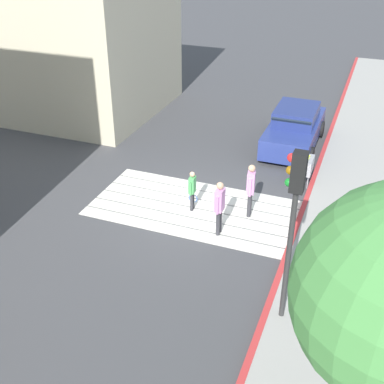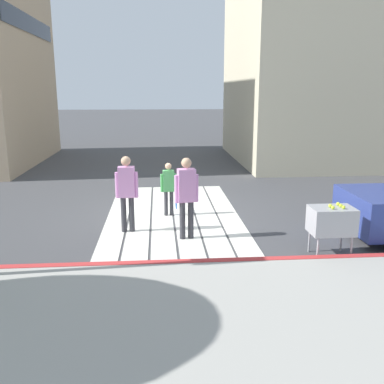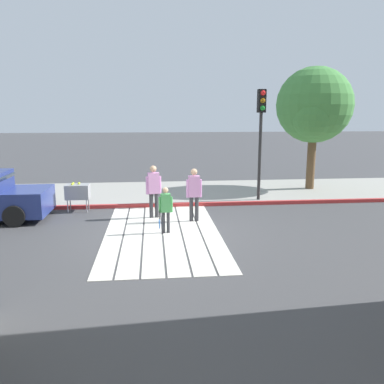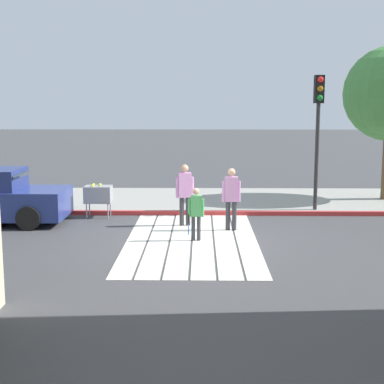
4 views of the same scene
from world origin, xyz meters
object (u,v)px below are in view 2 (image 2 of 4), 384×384
at_px(pedestrian_adult_lead, 187,192).
at_px(pedestrian_child_with_racket, 169,186).
at_px(tennis_ball_cart, 332,220).
at_px(pedestrian_adult_trailing, 127,189).

height_order(pedestrian_adult_lead, pedestrian_child_with_racket, pedestrian_adult_lead).
xyz_separation_m(pedestrian_adult_lead, pedestrian_child_with_racket, (1.75, 0.32, -0.25)).
distance_m(tennis_ball_cart, pedestrian_child_with_racket, 4.15).
height_order(tennis_ball_cart, pedestrian_adult_trailing, pedestrian_adult_trailing).
bearing_deg(pedestrian_adult_trailing, pedestrian_adult_lead, -113.93).
relative_size(pedestrian_adult_lead, pedestrian_adult_trailing, 1.02).
bearing_deg(pedestrian_child_with_racket, pedestrian_adult_trailing, 141.46).
distance_m(pedestrian_adult_trailing, pedestrian_child_with_racket, 1.53).
bearing_deg(pedestrian_adult_trailing, tennis_ball_cart, -113.85).
xyz_separation_m(tennis_ball_cart, pedestrian_child_with_racket, (2.91, 2.96, 0.06)).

